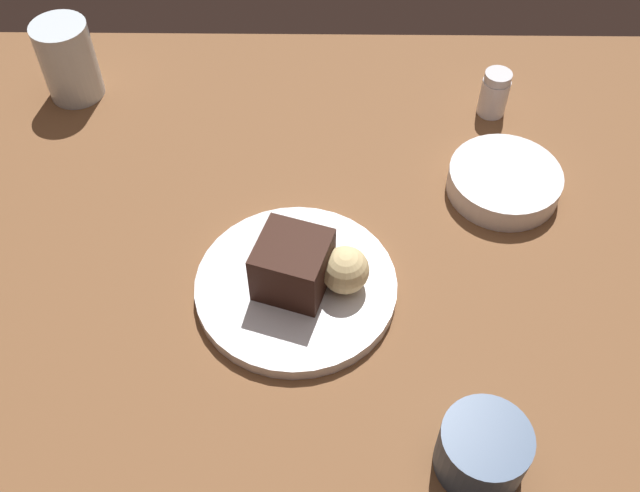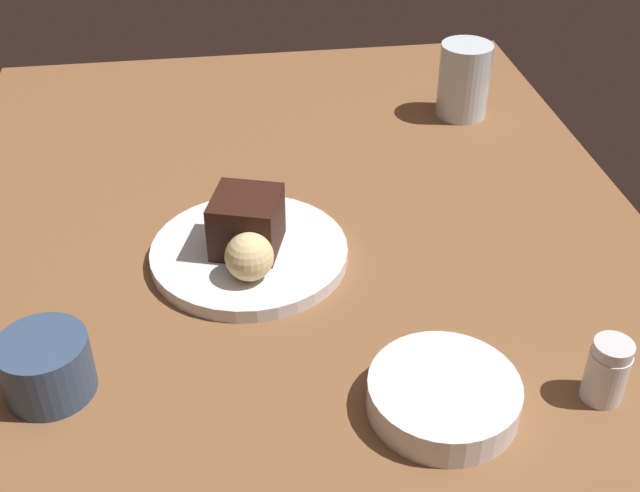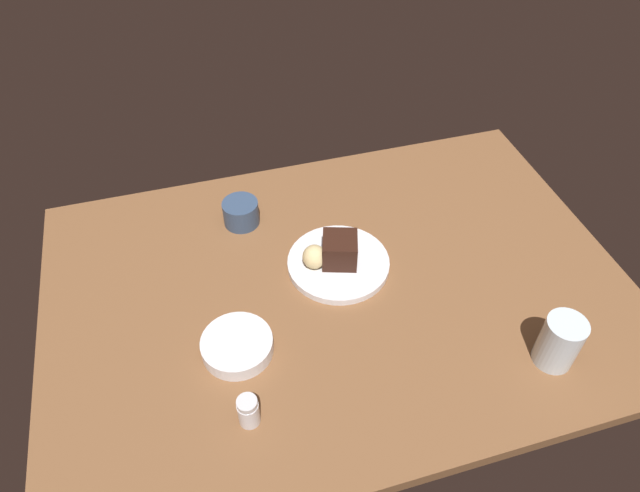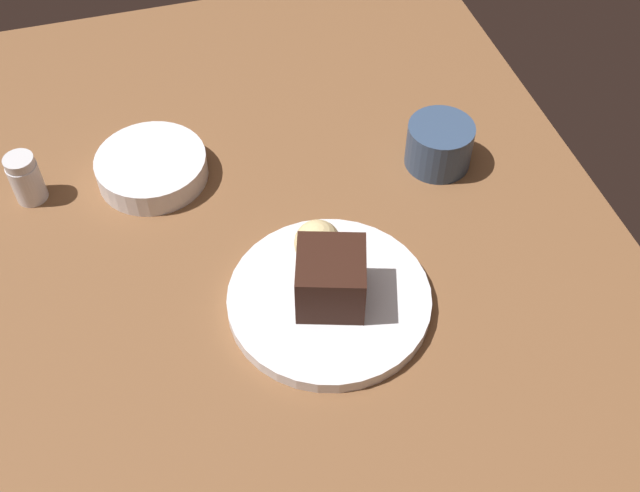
% 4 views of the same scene
% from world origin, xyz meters
% --- Properties ---
extents(dining_table, '(1.20, 0.84, 0.03)m').
position_xyz_m(dining_table, '(0.00, 0.00, 0.01)').
color(dining_table, brown).
rests_on(dining_table, ground).
extents(dessert_plate, '(0.22, 0.22, 0.02)m').
position_xyz_m(dessert_plate, '(-0.02, -0.05, 0.04)').
color(dessert_plate, silver).
rests_on(dessert_plate, dining_table).
extents(chocolate_cake_slice, '(0.09, 0.09, 0.06)m').
position_xyz_m(chocolate_cake_slice, '(-0.02, -0.05, 0.08)').
color(chocolate_cake_slice, black).
rests_on(chocolate_cake_slice, dessert_plate).
extents(bread_roll, '(0.05, 0.05, 0.05)m').
position_xyz_m(bread_roll, '(0.04, -0.06, 0.07)').
color(bread_roll, '#DBC184').
rests_on(bread_roll, dessert_plate).
extents(salt_shaker, '(0.04, 0.04, 0.06)m').
position_xyz_m(salt_shaker, '(0.24, 0.25, 0.06)').
color(salt_shaker, silver).
rests_on(salt_shaker, dining_table).
extents(water_glass, '(0.07, 0.07, 0.11)m').
position_xyz_m(water_glass, '(-0.33, 0.28, 0.08)').
color(water_glass, silver).
rests_on(water_glass, dining_table).
extents(side_bowl, '(0.14, 0.14, 0.03)m').
position_xyz_m(side_bowl, '(0.23, 0.10, 0.05)').
color(side_bowl, silver).
rests_on(side_bowl, dining_table).
extents(coffee_cup, '(0.08, 0.08, 0.06)m').
position_xyz_m(coffee_cup, '(0.16, -0.25, 0.06)').
color(coffee_cup, '#334766').
rests_on(coffee_cup, dining_table).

